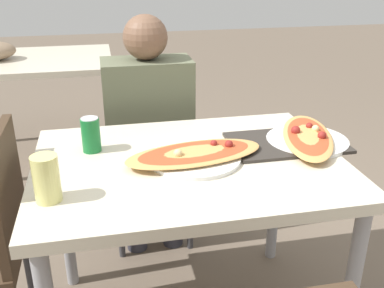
{
  "coord_description": "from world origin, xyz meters",
  "views": [
    {
      "loc": [
        -0.27,
        -1.36,
        1.39
      ],
      "look_at": [
        0.01,
        -0.0,
        0.78
      ],
      "focal_mm": 42.0,
      "sensor_mm": 36.0,
      "label": 1
    }
  ],
  "objects_px": {
    "dining_table": "(189,181)",
    "soda_can": "(91,135)",
    "person_seated": "(149,117)",
    "pizza_main": "(195,155)",
    "drink_glass": "(46,179)",
    "pizza_second": "(307,138)",
    "chair_far_seated": "(148,143)"
  },
  "relations": [
    {
      "from": "dining_table",
      "to": "soda_can",
      "type": "relative_size",
      "value": 8.45
    },
    {
      "from": "person_seated",
      "to": "pizza_main",
      "type": "xyz_separation_m",
      "value": [
        0.09,
        -0.61,
        0.07
      ]
    },
    {
      "from": "soda_can",
      "to": "pizza_main",
      "type": "bearing_deg",
      "value": -23.36
    },
    {
      "from": "dining_table",
      "to": "person_seated",
      "type": "distance_m",
      "value": 0.61
    },
    {
      "from": "soda_can",
      "to": "drink_glass",
      "type": "relative_size",
      "value": 0.9
    },
    {
      "from": "pizza_main",
      "to": "soda_can",
      "type": "xyz_separation_m",
      "value": [
        -0.35,
        0.15,
        0.04
      ]
    },
    {
      "from": "soda_can",
      "to": "drink_glass",
      "type": "distance_m",
      "value": 0.35
    },
    {
      "from": "soda_can",
      "to": "pizza_second",
      "type": "height_order",
      "value": "soda_can"
    },
    {
      "from": "dining_table",
      "to": "pizza_main",
      "type": "height_order",
      "value": "pizza_main"
    },
    {
      "from": "soda_can",
      "to": "person_seated",
      "type": "bearing_deg",
      "value": 60.91
    },
    {
      "from": "dining_table",
      "to": "soda_can",
      "type": "distance_m",
      "value": 0.39
    },
    {
      "from": "pizza_second",
      "to": "chair_far_seated",
      "type": "bearing_deg",
      "value": 129.19
    },
    {
      "from": "person_seated",
      "to": "drink_glass",
      "type": "relative_size",
      "value": 8.15
    },
    {
      "from": "drink_glass",
      "to": "person_seated",
      "type": "bearing_deg",
      "value": 64.33
    },
    {
      "from": "dining_table",
      "to": "pizza_second",
      "type": "distance_m",
      "value": 0.48
    },
    {
      "from": "drink_glass",
      "to": "dining_table",
      "type": "bearing_deg",
      "value": 21.76
    },
    {
      "from": "chair_far_seated",
      "to": "drink_glass",
      "type": "height_order",
      "value": "chair_far_seated"
    },
    {
      "from": "chair_far_seated",
      "to": "person_seated",
      "type": "distance_m",
      "value": 0.21
    },
    {
      "from": "pizza_main",
      "to": "pizza_second",
      "type": "xyz_separation_m",
      "value": [
        0.44,
        0.06,
        -0.0
      ]
    },
    {
      "from": "dining_table",
      "to": "drink_glass",
      "type": "relative_size",
      "value": 7.58
    },
    {
      "from": "pizza_main",
      "to": "drink_glass",
      "type": "bearing_deg",
      "value": -159.11
    },
    {
      "from": "pizza_main",
      "to": "pizza_second",
      "type": "bearing_deg",
      "value": 8.25
    },
    {
      "from": "dining_table",
      "to": "pizza_main",
      "type": "xyz_separation_m",
      "value": [
        0.02,
        -0.0,
        0.1
      ]
    },
    {
      "from": "dining_table",
      "to": "drink_glass",
      "type": "xyz_separation_m",
      "value": [
        -0.45,
        -0.18,
        0.15
      ]
    },
    {
      "from": "pizza_main",
      "to": "drink_glass",
      "type": "distance_m",
      "value": 0.5
    },
    {
      "from": "person_seated",
      "to": "dining_table",
      "type": "bearing_deg",
      "value": 96.67
    },
    {
      "from": "drink_glass",
      "to": "pizza_second",
      "type": "distance_m",
      "value": 0.95
    },
    {
      "from": "person_seated",
      "to": "pizza_second",
      "type": "distance_m",
      "value": 0.77
    },
    {
      "from": "pizza_second",
      "to": "pizza_main",
      "type": "bearing_deg",
      "value": -171.75
    },
    {
      "from": "pizza_main",
      "to": "soda_can",
      "type": "bearing_deg",
      "value": 156.64
    },
    {
      "from": "drink_glass",
      "to": "pizza_second",
      "type": "xyz_separation_m",
      "value": [
        0.91,
        0.24,
        -0.05
      ]
    },
    {
      "from": "person_seated",
      "to": "pizza_main",
      "type": "distance_m",
      "value": 0.62
    }
  ]
}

